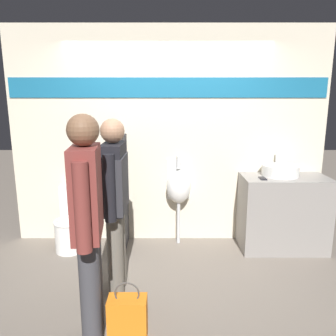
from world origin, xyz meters
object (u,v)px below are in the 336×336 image
(toilet, at_px, (71,224))
(sink_basin, at_px, (280,170))
(shopping_bag, at_px, (128,318))
(person_in_vest, at_px, (115,195))
(urinal_near_counter, at_px, (179,187))
(person_with_lanyard, at_px, (88,220))
(cell_phone, at_px, (263,178))

(toilet, bearing_deg, sink_basin, 1.30)
(sink_basin, height_order, shopping_bag, sink_basin)
(toilet, height_order, person_in_vest, person_in_vest)
(shopping_bag, bearing_deg, sink_basin, 44.67)
(urinal_near_counter, bearing_deg, person_in_vest, -120.75)
(toilet, distance_m, person_with_lanyard, 1.77)
(cell_phone, distance_m, person_in_vest, 1.79)
(cell_phone, distance_m, shopping_bag, 2.18)
(person_in_vest, distance_m, person_with_lanyard, 0.64)
(cell_phone, xyz_separation_m, urinal_near_counter, (-0.97, 0.26, -0.17))
(toilet, height_order, person_with_lanyard, person_with_lanyard)
(toilet, bearing_deg, cell_phone, -2.66)
(cell_phone, height_order, person_in_vest, person_in_vest)
(cell_phone, xyz_separation_m, shopping_bag, (-1.42, -1.49, -0.74))
(person_in_vest, bearing_deg, person_with_lanyard, 171.37)
(person_in_vest, relative_size, person_with_lanyard, 0.96)
(cell_phone, height_order, person_with_lanyard, person_with_lanyard)
(cell_phone, xyz_separation_m, person_with_lanyard, (-1.70, -1.43, 0.04))
(sink_basin, xyz_separation_m, cell_phone, (-0.26, -0.17, -0.06))
(sink_basin, distance_m, cell_phone, 0.31)
(sink_basin, relative_size, urinal_near_counter, 0.39)
(sink_basin, bearing_deg, urinal_near_counter, 175.56)
(person_in_vest, bearing_deg, cell_phone, -63.51)
(urinal_near_counter, bearing_deg, toilet, -173.44)
(person_in_vest, bearing_deg, urinal_near_counter, -30.66)
(toilet, relative_size, person_in_vest, 0.55)
(shopping_bag, bearing_deg, cell_phone, 46.40)
(urinal_near_counter, distance_m, shopping_bag, 1.89)
(person_in_vest, bearing_deg, sink_basin, -62.56)
(cell_phone, relative_size, person_in_vest, 0.08)
(person_with_lanyard, bearing_deg, shopping_bag, -109.48)
(cell_phone, relative_size, toilet, 0.15)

